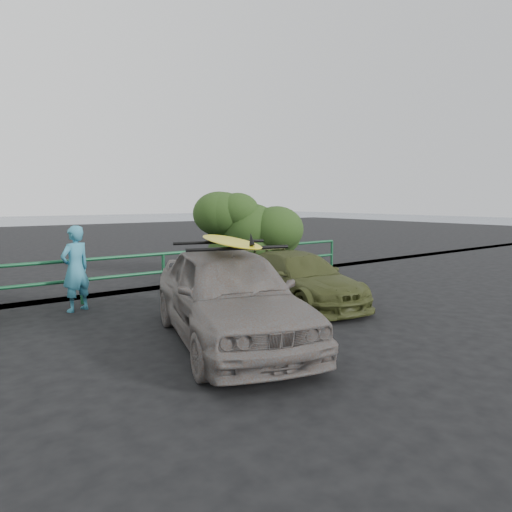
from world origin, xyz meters
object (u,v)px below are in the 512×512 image
at_px(olive_vehicle, 299,278).
at_px(man, 75,269).
at_px(surfboard, 228,241).
at_px(sedan, 229,294).
at_px(guardrail, 125,277).

bearing_deg(olive_vehicle, man, 161.15).
bearing_deg(surfboard, sedan, -73.13).
xyz_separation_m(guardrail, surfboard, (0.16, -4.26, 1.15)).
bearing_deg(guardrail, sedan, -87.90).
height_order(guardrail, man, man).
bearing_deg(olive_vehicle, guardrail, 145.46).
xyz_separation_m(sedan, surfboard, (0.00, 0.00, 0.88)).
distance_m(sedan, olive_vehicle, 3.17).
bearing_deg(guardrail, olive_vehicle, -43.60).
height_order(olive_vehicle, surfboard, surfboard).
xyz_separation_m(sedan, man, (-1.43, 3.67, 0.11)).
height_order(sedan, olive_vehicle, sedan).
relative_size(sedan, olive_vehicle, 1.18).
height_order(sedan, surfboard, surfboard).
bearing_deg(sedan, olive_vehicle, 43.60).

